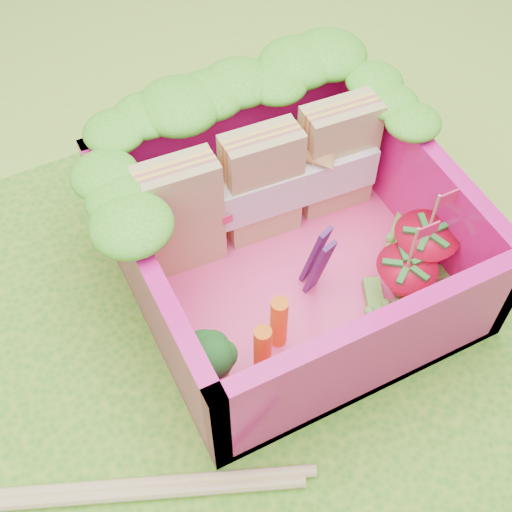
{
  "coord_description": "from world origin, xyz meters",
  "views": [
    {
      "loc": [
        -0.61,
        -1.38,
        2.63
      ],
      "look_at": [
        0.16,
        0.15,
        0.28
      ],
      "focal_mm": 50.0,
      "sensor_mm": 36.0,
      "label": 1
    }
  ],
  "objects": [
    {
      "name": "sandwich_stack",
      "position": [
        0.33,
        0.42,
        0.36
      ],
      "size": [
        1.07,
        0.24,
        0.57
      ],
      "color": "tan",
      "rests_on": "bento_floor"
    },
    {
      "name": "placemat",
      "position": [
        0.0,
        0.0,
        0.01
      ],
      "size": [
        2.6,
        2.6,
        0.03
      ],
      "primitive_type": "cube",
      "color": "#459922",
      "rests_on": "ground"
    },
    {
      "name": "lettuce_ruffle",
      "position": [
        0.32,
        0.61,
        0.64
      ],
      "size": [
        1.43,
        0.77,
        0.11
      ],
      "color": "#32961B",
      "rests_on": "bento_box"
    },
    {
      "name": "carrot_sticks",
      "position": [
        0.06,
        -0.18,
        0.22
      ],
      "size": [
        0.18,
        0.15,
        0.28
      ],
      "color": "orange",
      "rests_on": "bento_floor"
    },
    {
      "name": "chopsticks",
      "position": [
        -0.95,
        -0.3,
        0.05
      ],
      "size": [
        1.91,
        0.81,
        0.05
      ],
      "color": "#E4C57D",
      "rests_on": "placemat"
    },
    {
      "name": "purple_wedges",
      "position": [
        0.37,
        0.03,
        0.27
      ],
      "size": [
        0.09,
        0.11,
        0.38
      ],
      "color": "#401857",
      "rests_on": "bento_floor"
    },
    {
      "name": "snap_peas",
      "position": [
        0.7,
        -0.13,
        0.11
      ],
      "size": [
        0.54,
        0.58,
        0.05
      ],
      "color": "#56C53E",
      "rests_on": "bento_floor"
    },
    {
      "name": "bento_floor",
      "position": [
        0.32,
        0.15,
        0.06
      ],
      "size": [
        1.3,
        1.3,
        0.05
      ],
      "primitive_type": "cube",
      "color": "#FF418C",
      "rests_on": "placemat"
    },
    {
      "name": "strawberry_left",
      "position": [
        0.66,
        -0.19,
        0.21
      ],
      "size": [
        0.25,
        0.25,
        0.49
      ],
      "color": "red",
      "rests_on": "bento_floor"
    },
    {
      "name": "bento_box",
      "position": [
        0.32,
        0.15,
        0.31
      ],
      "size": [
        1.3,
        1.3,
        0.55
      ],
      "color": "#D8127E",
      "rests_on": "placemat"
    },
    {
      "name": "broccoli",
      "position": [
        -0.2,
        -0.19,
        0.25
      ],
      "size": [
        0.31,
        0.31,
        0.25
      ],
      "color": "#73A951",
      "rests_on": "bento_floor"
    },
    {
      "name": "ground",
      "position": [
        0.0,
        0.0,
        0.0
      ],
      "size": [
        14.0,
        14.0,
        0.0
      ],
      "primitive_type": "plane",
      "color": "#99DE3E",
      "rests_on": "ground"
    },
    {
      "name": "strawberry_right",
      "position": [
        0.81,
        -0.11,
        0.22
      ],
      "size": [
        0.27,
        0.27,
        0.51
      ],
      "color": "red",
      "rests_on": "bento_floor"
    }
  ]
}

